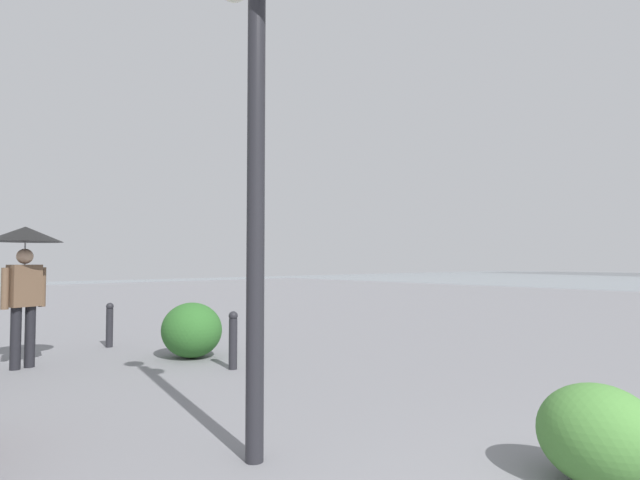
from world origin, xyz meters
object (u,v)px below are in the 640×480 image
lamppost (256,116)px  bollard_near (233,339)px  pedestrian (25,256)px  bollard_mid (110,324)px

lamppost → bollard_near: (2.95, -1.65, -2.25)m
pedestrian → bollard_mid: pedestrian is taller
pedestrian → bollard_near: size_ratio=2.48×
bollard_near → bollard_mid: size_ratio=1.04×
lamppost → pedestrian: 5.14m
bollard_mid → pedestrian: bearing=122.7°
pedestrian → bollard_near: pedestrian is taller
lamppost → bollard_near: bearing=-29.2°
lamppost → bollard_near: lamppost is taller
lamppost → bollard_near: size_ratio=4.90×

